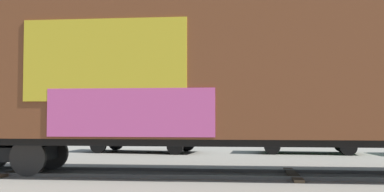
{
  "coord_description": "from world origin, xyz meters",
  "views": [
    {
      "loc": [
        -1.47,
        -11.5,
        1.47
      ],
      "look_at": [
        -2.17,
        1.58,
        2.06
      ],
      "focal_mm": 42.61,
      "sensor_mm": 36.0,
      "label": 1
    }
  ],
  "objects_px": {
    "parked_car_green": "(307,131)",
    "parked_car_black": "(142,131)",
    "flagpole": "(376,49)",
    "freight_car": "(244,71)"
  },
  "relations": [
    {
      "from": "flagpole",
      "to": "parked_car_black",
      "type": "relative_size",
      "value": 1.55
    },
    {
      "from": "flagpole",
      "to": "freight_car",
      "type": "bearing_deg",
      "value": -121.23
    },
    {
      "from": "parked_car_green",
      "to": "parked_car_black",
      "type": "bearing_deg",
      "value": 178.15
    },
    {
      "from": "parked_car_black",
      "to": "flagpole",
      "type": "bearing_deg",
      "value": 24.58
    },
    {
      "from": "parked_car_black",
      "to": "parked_car_green",
      "type": "relative_size",
      "value": 1.15
    },
    {
      "from": "freight_car",
      "to": "parked_car_green",
      "type": "xyz_separation_m",
      "value": [
        2.94,
        7.1,
        -1.72
      ]
    },
    {
      "from": "freight_car",
      "to": "parked_car_black",
      "type": "distance_m",
      "value": 8.42
    },
    {
      "from": "flagpole",
      "to": "parked_car_green",
      "type": "bearing_deg",
      "value": -130.64
    },
    {
      "from": "flagpole",
      "to": "parked_car_black",
      "type": "height_order",
      "value": "flagpole"
    },
    {
      "from": "flagpole",
      "to": "parked_car_black",
      "type": "distance_m",
      "value": 13.17
    }
  ]
}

